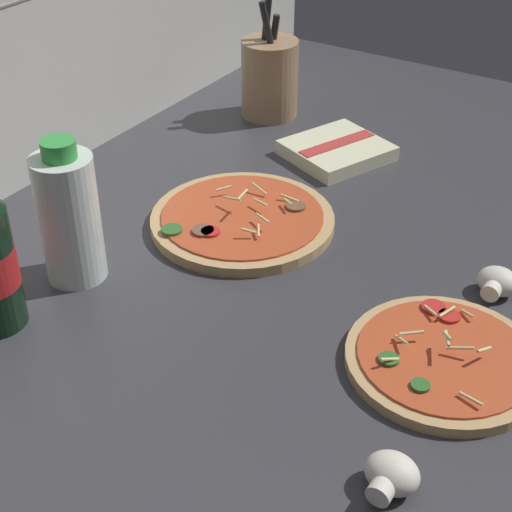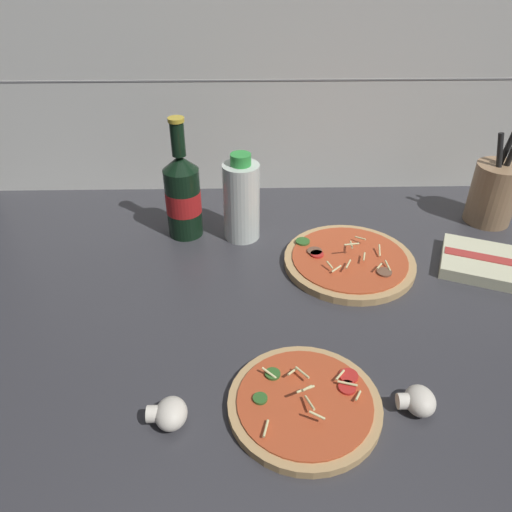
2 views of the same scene
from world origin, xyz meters
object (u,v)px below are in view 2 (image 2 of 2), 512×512
Objects in this scene: mushroom_left at (169,414)px; pizza_far at (349,261)px; mushroom_right at (418,401)px; pizza_near at (305,404)px; beer_bottle at (183,194)px; dish_towel at (481,262)px; oil_bottle at (241,200)px; utensil_crock at (493,193)px.

pizza_far is at bearing 49.69° from mushroom_left.
mushroom_left is 1.03× the size of mushroom_right.
beer_bottle is (-21.57, 48.42, 8.81)cm from pizza_near.
pizza_near is 51.74cm from dish_towel.
pizza_far reaches higher than mushroom_right.
oil_bottle is at bearing 117.91° from mushroom_right.
dish_towel is (48.12, -12.94, -7.68)cm from oil_bottle.
pizza_near is at bearing -109.69° from pizza_far.
utensil_crock is (56.78, 5.56, -1.70)cm from oil_bottle.
pizza_near is 53.74cm from beer_bottle.
mushroom_right is (3.43, -36.02, 0.90)cm from pizza_far.
oil_bottle is (-21.74, 11.50, 7.99)cm from pizza_far.
beer_bottle is 4.85× the size of mushroom_right.
mushroom_left is at bearing -130.31° from pizza_far.
pizza_near is at bearing -65.99° from beer_bottle.
mushroom_left is 0.26× the size of utensil_crock.
beer_bottle is at bearing 114.01° from pizza_near.
pizza_near reaches higher than mushroom_left.
utensil_crock is at bearing 3.33° from beer_bottle.
mushroom_left is (-19.14, -2.11, 1.04)cm from pizza_near.
utensil_crock is 21.29cm from dish_towel.
mushroom_left is 0.29× the size of dish_towel.
mushroom_right is at bearing -52.48° from beer_bottle.
utensil_crock is at bearing 25.96° from pizza_far.
mushroom_left is at bearing -87.25° from beer_bottle.
pizza_far is (12.66, 35.38, 0.08)cm from pizza_near.
mushroom_left is at bearing -101.61° from oil_bottle.
dish_towel is at bearing 56.43° from mushroom_right.
mushroom_left is 35.27cm from mushroom_right.
mushroom_right is at bearing -120.77° from utensil_crock.
utensil_crock is (31.61, 53.08, 5.38)cm from mushroom_right.
dish_towel is at bearing -3.12° from pizza_far.
beer_bottle is at bearing 173.01° from oil_bottle.
mushroom_left is at bearing -148.22° from dish_towel.
pizza_near is 37.58cm from pizza_far.
pizza_far is 25.86cm from oil_bottle.
beer_bottle is at bearing 159.15° from pizza_far.
beer_bottle is 62.34cm from mushroom_right.
beer_bottle is (-34.23, 13.04, 8.73)cm from pizza_far.
pizza_far is 37.66cm from beer_bottle.
beer_bottle is at bearing 166.57° from dish_towel.
beer_bottle is 69.44cm from utensil_crock.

